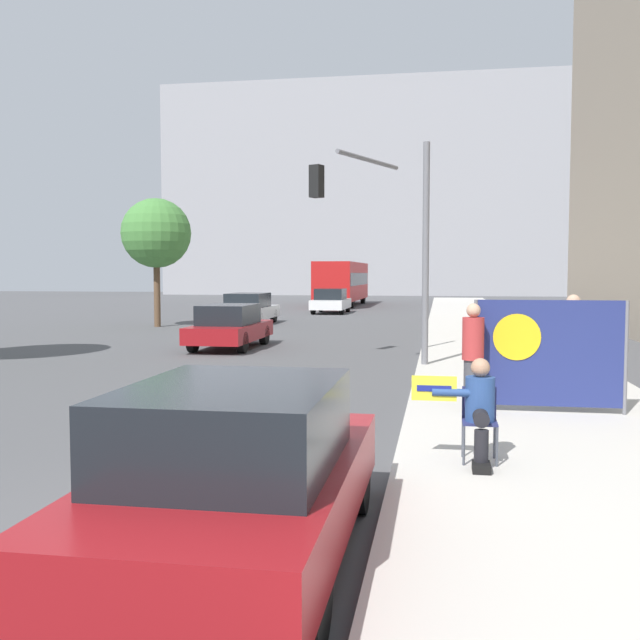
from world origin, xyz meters
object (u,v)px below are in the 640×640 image
object	(u,v)px
pedestrian_behind	(572,347)
street_tree_midblock	(156,234)
seated_protester	(478,407)
traffic_light_pole	(381,216)
jogger_on_sidewalk	(473,357)
city_bus_on_road	(342,281)
car_on_road_midblock	(249,309)
parked_car_curbside	(238,473)
car_on_road_nearest	(230,326)
car_on_road_distant	(331,301)
protest_banner	(548,353)

from	to	relation	value
pedestrian_behind	street_tree_midblock	size ratio (longest dim) A/B	0.33
seated_protester	traffic_light_pole	bearing A→B (deg)	107.74
jogger_on_sidewalk	traffic_light_pole	distance (m)	7.29
seated_protester	city_bus_on_road	distance (m)	43.69
car_on_road_midblock	street_tree_midblock	size ratio (longest dim) A/B	0.79
jogger_on_sidewalk	parked_car_curbside	bearing A→B (deg)	64.74
car_on_road_nearest	car_on_road_distant	bearing A→B (deg)	89.60
parked_car_curbside	city_bus_on_road	size ratio (longest dim) A/B	0.36
car_on_road_distant	car_on_road_nearest	bearing A→B (deg)	-90.40
protest_banner	traffic_light_pole	xyz separation A→B (m)	(-3.17, 6.22, 2.69)
jogger_on_sidewalk	street_tree_midblock	world-z (taller)	street_tree_midblock
jogger_on_sidewalk	parked_car_curbside	size ratio (longest dim) A/B	0.42
parked_car_curbside	car_on_road_nearest	world-z (taller)	parked_car_curbside
seated_protester	pedestrian_behind	bearing A→B (deg)	73.66
jogger_on_sidewalk	car_on_road_nearest	world-z (taller)	jogger_on_sidewalk
jogger_on_sidewalk	car_on_road_nearest	bearing A→B (deg)	-60.61
city_bus_on_road	street_tree_midblock	world-z (taller)	street_tree_midblock
protest_banner	traffic_light_pole	bearing A→B (deg)	117.02
car_on_road_distant	city_bus_on_road	bearing A→B (deg)	93.84
pedestrian_behind	car_on_road_midblock	size ratio (longest dim) A/B	0.41
seated_protester	car_on_road_distant	xyz separation A→B (m)	(-6.79, 33.15, -0.07)
pedestrian_behind	car_on_road_midblock	bearing A→B (deg)	-78.08
protest_banner	car_on_road_midblock	bearing A→B (deg)	117.24
seated_protester	car_on_road_midblock	world-z (taller)	car_on_road_midblock
protest_banner	car_on_road_distant	bearing A→B (deg)	105.05
car_on_road_midblock	traffic_light_pole	bearing A→B (deg)	-62.66
jogger_on_sidewalk	car_on_road_nearest	size ratio (longest dim) A/B	0.41
traffic_light_pole	parked_car_curbside	xyz separation A→B (m)	(-0.13, -12.35, -3.04)
seated_protester	car_on_road_distant	distance (m)	33.83
seated_protester	car_on_road_nearest	distance (m)	14.81
traffic_light_pole	pedestrian_behind	bearing A→B (deg)	-54.30
seated_protester	protest_banner	bearing A→B (deg)	75.37
car_on_road_nearest	seated_protester	bearing A→B (deg)	-62.10
parked_car_curbside	seated_protester	bearing A→B (deg)	54.35
pedestrian_behind	car_on_road_midblock	distance (m)	22.05
car_on_road_distant	street_tree_midblock	distance (m)	13.67
car_on_road_distant	traffic_light_pole	bearing A→B (deg)	-78.39
car_on_road_nearest	car_on_road_midblock	world-z (taller)	car_on_road_midblock
street_tree_midblock	jogger_on_sidewalk	bearing A→B (deg)	-55.02
jogger_on_sidewalk	street_tree_midblock	distance (m)	22.48
pedestrian_behind	car_on_road_distant	world-z (taller)	pedestrian_behind
parked_car_curbside	car_on_road_nearest	xyz separation A→B (m)	(-4.88, 15.96, -0.04)
seated_protester	car_on_road_nearest	world-z (taller)	car_on_road_nearest
jogger_on_sidewalk	car_on_road_distant	xyz separation A→B (m)	(-6.86, 30.12, -0.30)
pedestrian_behind	city_bus_on_road	bearing A→B (deg)	-94.39
protest_banner	city_bus_on_road	xyz separation A→B (m)	(-8.70, 39.77, 0.72)
car_on_road_nearest	jogger_on_sidewalk	bearing A→B (deg)	-55.17
parked_car_curbside	city_bus_on_road	world-z (taller)	city_bus_on_road
car_on_road_distant	city_bus_on_road	world-z (taller)	city_bus_on_road
car_on_road_distant	car_on_road_midblock	bearing A→B (deg)	-103.65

